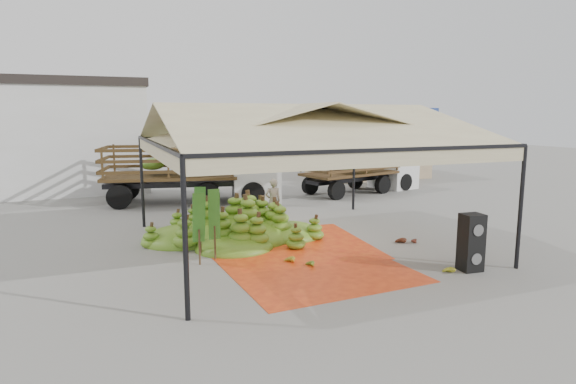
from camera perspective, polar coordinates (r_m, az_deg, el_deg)
name	(u,v)px	position (r m, az deg, el deg)	size (l,w,h in m)	color
ground	(301,244)	(14.03, 1.55, -6.20)	(90.00, 90.00, 0.00)	slate
canopy_tent	(301,130)	(13.54, 1.61, 7.39)	(8.10, 8.10, 4.00)	black
building_tan	(366,142)	(29.76, 9.29, 5.87)	(6.30, 5.30, 4.10)	tan
tarp_left	(317,269)	(11.87, 3.44, -9.07)	(4.18, 3.98, 0.01)	#E34B15
tarp_right	(297,244)	(14.01, 1.02, -6.20)	(4.03, 4.23, 0.01)	#EB5A16
banana_heap	(238,219)	(14.61, -5.91, -3.17)	(5.69, 4.67, 1.22)	#3F7418
hand_yellow_a	(448,270)	(12.10, 18.46, -8.73)	(0.42, 0.34, 0.19)	#ACA522
hand_yellow_b	(288,259)	(12.26, -0.03, -7.94)	(0.48, 0.39, 0.22)	#B49324
hand_red_a	(411,240)	(14.61, 14.39, -5.50)	(0.40, 0.33, 0.18)	maroon
hand_red_b	(400,240)	(14.41, 13.10, -5.56)	(0.50, 0.41, 0.23)	#5E2515
hand_green	(308,263)	(12.00, 2.35, -8.40)	(0.43, 0.35, 0.19)	#3E7117
hanging_bunches	(330,157)	(12.69, 5.04, 4.17)	(3.24, 0.24, 0.20)	#3F7919
speaker_stack	(471,242)	(12.36, 20.88, -5.60)	(0.54, 0.48, 1.39)	black
banana_leaves	(207,260)	(12.74, -9.57, -7.93)	(0.96, 1.36, 3.70)	#1D6D1D
vendor	(273,201)	(16.48, -1.79, -1.10)	(0.57, 0.37, 1.56)	gray
truck_left	(200,166)	(20.87, -10.39, 3.02)	(7.64, 3.98, 2.50)	#4D3419
truck_right	(365,165)	(23.70, 9.16, 3.21)	(6.52, 3.59, 2.13)	#52351B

